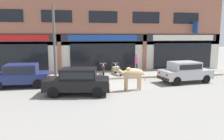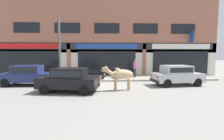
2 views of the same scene
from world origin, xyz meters
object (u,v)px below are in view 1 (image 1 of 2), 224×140
Objects in this scene: cow at (131,74)px; pedestrian at (137,61)px; motorcycle_1 at (118,70)px; utility_pole at (54,43)px; car_2 at (185,71)px; car_0 at (78,80)px; car_1 at (21,74)px; motorcycle_0 at (103,70)px.

cow is 1.34× the size of pedestrian.
utility_pole reaches higher than motorcycle_1.
car_2 is at bearing -14.29° from utility_pole.
car_0 is 7.38m from pedestrian.
car_0 is 2.09× the size of motorcycle_1.
motorcycle_1 is 1.79m from pedestrian.
car_1 is 3.19m from utility_pole.
pedestrian is at bearing 46.96° from car_0.
car_1 reaches higher than motorcycle_1.
cow is at bearing -77.92° from motorcycle_0.
cow is at bearing 6.05° from car_0.
car_0 is 7.63m from car_2.
motorcycle_0 is at bearing 148.96° from car_2.
car_0 is 4.72m from utility_pole.
utility_pole is (-1.47, 4.06, 1.91)m from car_0.
car_0 is at bearing -123.76° from motorcycle_1.
motorcycle_0 is (2.16, 4.96, -0.30)m from car_0.
car_1 is at bearing -142.65° from utility_pole.
pedestrian is at bearing 69.59° from cow.
cow is 0.57× the size of car_2.
cow is 4.51m from car_2.
car_1 is 2.26× the size of pedestrian.
pedestrian is (1.88, 5.05, 0.11)m from cow.
car_2 is at bearing 13.66° from car_0.
cow reaches higher than car_2.
car_2 is (4.26, 1.47, -0.19)m from cow.
car_2 reaches higher than motorcycle_1.
motorcycle_1 is (0.22, 4.71, -0.49)m from cow.
cow is 4.74m from motorcycle_1.
car_0 is at bearing -173.95° from cow.
cow reaches higher than car_1.
pedestrian reaches higher than car_0.
pedestrian is at bearing 11.51° from utility_pole.
car_1 is at bearing 161.91° from cow.
utility_pole is (-8.88, 2.26, 1.91)m from car_2.
car_0 is at bearing -133.04° from pedestrian.
motorcycle_1 is at bearing 20.27° from car_1.
utility_pole is at bearing -166.08° from motorcycle_0.
car_2 is at bearing -38.80° from motorcycle_1.
car_1 is 10.94m from car_2.
pedestrian is (5.03, 5.39, 0.30)m from car_0.
motorcycle_1 is 5.41m from utility_pole.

